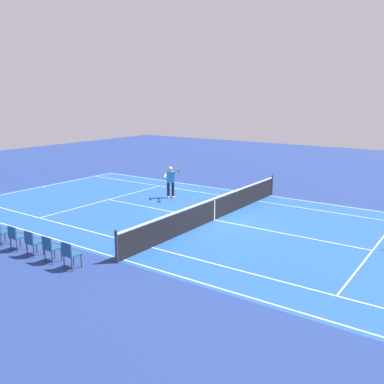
{
  "coord_description": "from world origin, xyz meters",
  "views": [
    {
      "loc": [
        -9.13,
        14.66,
        5.13
      ],
      "look_at": [
        1.61,
        -0.65,
        0.9
      ],
      "focal_mm": 39.28,
      "sensor_mm": 36.0,
      "label": 1
    }
  ],
  "objects_px": {
    "spectator_chair_3": "(16,236)",
    "spectator_chair_4": "(0,231)",
    "spectator_chair_1": "(50,247)",
    "tennis_net": "(214,209)",
    "tennis_ball": "(107,203)",
    "tennis_player_near": "(171,180)",
    "spectator_chair_2": "(32,241)",
    "spectator_chair_0": "(70,253)"
  },
  "relations": [
    {
      "from": "spectator_chair_3",
      "to": "spectator_chair_4",
      "type": "bearing_deg",
      "value": 0.0
    },
    {
      "from": "spectator_chair_1",
      "to": "tennis_net",
      "type": "bearing_deg",
      "value": -103.96
    },
    {
      "from": "tennis_net",
      "to": "tennis_ball",
      "type": "distance_m",
      "value": 5.86
    },
    {
      "from": "tennis_player_near",
      "to": "spectator_chair_3",
      "type": "bearing_deg",
      "value": 92.39
    },
    {
      "from": "tennis_net",
      "to": "tennis_player_near",
      "type": "bearing_deg",
      "value": -28.08
    },
    {
      "from": "tennis_ball",
      "to": "spectator_chair_2",
      "type": "relative_size",
      "value": 0.08
    },
    {
      "from": "tennis_ball",
      "to": "spectator_chair_1",
      "type": "distance_m",
      "value": 7.49
    },
    {
      "from": "spectator_chair_3",
      "to": "tennis_player_near",
      "type": "bearing_deg",
      "value": -87.61
    },
    {
      "from": "tennis_net",
      "to": "spectator_chair_0",
      "type": "xyz_separation_m",
      "value": [
        0.79,
        6.98,
        0.03
      ]
    },
    {
      "from": "tennis_player_near",
      "to": "spectator_chair_4",
      "type": "distance_m",
      "value": 9.14
    },
    {
      "from": "tennis_net",
      "to": "tennis_player_near",
      "type": "distance_m",
      "value": 4.56
    },
    {
      "from": "tennis_player_near",
      "to": "spectator_chair_3",
      "type": "relative_size",
      "value": 1.93
    },
    {
      "from": "spectator_chair_3",
      "to": "spectator_chair_4",
      "type": "xyz_separation_m",
      "value": [
        0.94,
        0.0,
        0.0
      ]
    },
    {
      "from": "tennis_net",
      "to": "spectator_chair_1",
      "type": "distance_m",
      "value": 7.19
    },
    {
      "from": "tennis_ball",
      "to": "spectator_chair_4",
      "type": "distance_m",
      "value": 6.41
    },
    {
      "from": "tennis_net",
      "to": "spectator_chair_4",
      "type": "relative_size",
      "value": 13.3
    },
    {
      "from": "spectator_chair_2",
      "to": "tennis_ball",
      "type": "bearing_deg",
      "value": -63.57
    },
    {
      "from": "tennis_ball",
      "to": "spectator_chair_4",
      "type": "relative_size",
      "value": 0.08
    },
    {
      "from": "spectator_chair_0",
      "to": "spectator_chair_4",
      "type": "bearing_deg",
      "value": 0.0
    },
    {
      "from": "spectator_chair_3",
      "to": "spectator_chair_0",
      "type": "bearing_deg",
      "value": 180.0
    },
    {
      "from": "tennis_net",
      "to": "spectator_chair_1",
      "type": "xyz_separation_m",
      "value": [
        1.73,
        6.98,
        0.03
      ]
    },
    {
      "from": "tennis_ball",
      "to": "spectator_chair_1",
      "type": "height_order",
      "value": "spectator_chair_1"
    },
    {
      "from": "spectator_chair_0",
      "to": "tennis_net",
      "type": "bearing_deg",
      "value": -96.46
    },
    {
      "from": "spectator_chair_1",
      "to": "tennis_player_near",
      "type": "bearing_deg",
      "value": -76.02
    },
    {
      "from": "spectator_chair_0",
      "to": "spectator_chair_4",
      "type": "relative_size",
      "value": 1.0
    },
    {
      "from": "spectator_chair_1",
      "to": "spectator_chair_4",
      "type": "height_order",
      "value": "same"
    },
    {
      "from": "tennis_ball",
      "to": "spectator_chair_1",
      "type": "bearing_deg",
      "value": 122.92
    },
    {
      "from": "tennis_net",
      "to": "spectator_chair_3",
      "type": "height_order",
      "value": "tennis_net"
    },
    {
      "from": "tennis_player_near",
      "to": "tennis_net",
      "type": "bearing_deg",
      "value": 151.92
    },
    {
      "from": "spectator_chair_0",
      "to": "spectator_chair_3",
      "type": "relative_size",
      "value": 1.0
    },
    {
      "from": "tennis_player_near",
      "to": "spectator_chair_2",
      "type": "distance_m",
      "value": 9.22
    },
    {
      "from": "tennis_net",
      "to": "tennis_player_near",
      "type": "height_order",
      "value": "tennis_player_near"
    },
    {
      "from": "tennis_net",
      "to": "spectator_chair_4",
      "type": "height_order",
      "value": "tennis_net"
    },
    {
      "from": "spectator_chair_0",
      "to": "spectator_chair_1",
      "type": "relative_size",
      "value": 1.0
    },
    {
      "from": "spectator_chair_2",
      "to": "spectator_chair_0",
      "type": "bearing_deg",
      "value": 180.0
    },
    {
      "from": "tennis_player_near",
      "to": "spectator_chair_2",
      "type": "xyz_separation_m",
      "value": [
        -1.32,
        9.11,
        -0.41
      ]
    },
    {
      "from": "spectator_chair_4",
      "to": "spectator_chair_3",
      "type": "bearing_deg",
      "value": 180.0
    },
    {
      "from": "tennis_net",
      "to": "spectator_chair_1",
      "type": "height_order",
      "value": "tennis_net"
    },
    {
      "from": "tennis_player_near",
      "to": "spectator_chair_0",
      "type": "distance_m",
      "value": 9.67
    },
    {
      "from": "tennis_net",
      "to": "spectator_chair_4",
      "type": "xyz_separation_m",
      "value": [
        4.56,
        6.98,
        0.03
      ]
    },
    {
      "from": "tennis_net",
      "to": "tennis_player_near",
      "type": "relative_size",
      "value": 6.89
    },
    {
      "from": "tennis_ball",
      "to": "spectator_chair_2",
      "type": "bearing_deg",
      "value": 116.43
    }
  ]
}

